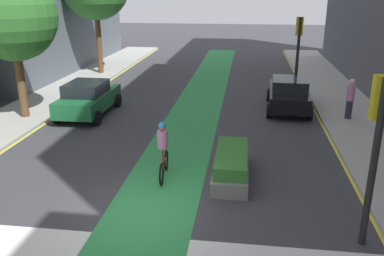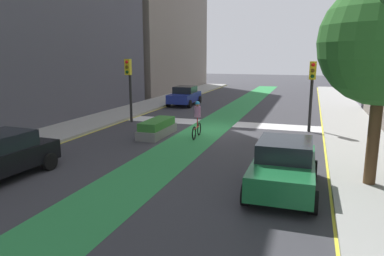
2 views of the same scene
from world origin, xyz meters
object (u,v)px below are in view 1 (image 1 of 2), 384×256
Objects in this scene: car_black_right_far at (289,94)px; street_tree_near at (12,17)px; pedestrian_sidewalk_right_a at (350,98)px; median_planter at (231,165)px; car_green_left_far at (88,98)px; traffic_signal_near_right at (377,129)px; cyclist_in_lane at (163,149)px; traffic_signal_far_right at (298,41)px.

street_tree_near reaches higher than car_black_right_far.
pedestrian_sidewalk_right_a is 14.77m from street_tree_near.
median_planter is at bearing -127.64° from pedestrian_sidewalk_right_a.
street_tree_near is 2.08× the size of median_planter.
car_green_left_far is at bearing 139.70° from median_planter.
car_green_left_far is at bearing -177.45° from pedestrian_sidewalk_right_a.
traffic_signal_near_right is at bearing -100.44° from pedestrian_sidewalk_right_a.
cyclist_in_lane is 9.63m from pedestrian_sidewalk_right_a.
street_tree_near reaches higher than cyclist_in_lane.
pedestrian_sidewalk_right_a reaches higher than car_black_right_far.
traffic_signal_far_right is 5.17m from pedestrian_sidewalk_right_a.
car_green_left_far reaches higher than median_planter.
traffic_signal_near_right reaches higher than cyclist_in_lane.
traffic_signal_near_right reaches higher than pedestrian_sidewalk_right_a.
car_green_left_far is 1.40× the size of median_planter.
car_black_right_far reaches higher than median_planter.
car_green_left_far is 8.97m from median_planter.
street_tree_near is at bearing -173.66° from pedestrian_sidewalk_right_a.
median_planter is (-2.99, -10.75, -2.53)m from traffic_signal_far_right.
traffic_signal_far_right is 0.67× the size of street_tree_near.
street_tree_near is at bearing -154.11° from traffic_signal_far_right.
cyclist_in_lane is at bearing -52.26° from car_green_left_far.
car_green_left_far is 9.46m from car_black_right_far.
street_tree_near is (-14.28, -1.59, 3.42)m from pedestrian_sidewalk_right_a.
car_green_left_far and car_black_right_far have the same top height.
car_black_right_far is (-0.59, -2.91, -2.13)m from traffic_signal_far_right.
car_green_left_far is 2.26× the size of cyclist_in_lane.
car_green_left_far is at bearing 138.63° from traffic_signal_near_right.
car_black_right_far is at bearing 93.97° from traffic_signal_near_right.
car_green_left_far is (-9.83, -4.95, -2.13)m from traffic_signal_far_right.
car_green_left_far is (-9.99, 8.80, -1.95)m from traffic_signal_near_right.
street_tree_near reaches higher than traffic_signal_near_right.
traffic_signal_near_right is 11.04m from car_black_right_far.
traffic_signal_far_right is (-0.16, 13.75, 0.19)m from traffic_signal_near_right.
traffic_signal_near_right is 0.93× the size of traffic_signal_far_right.
traffic_signal_near_right is 1.30× the size of median_planter.
traffic_signal_far_right is 1.00× the size of car_green_left_far.
car_black_right_far is 1.43× the size of median_planter.
traffic_signal_far_right is at bearing 25.89° from street_tree_near.
median_planter is at bearing -40.30° from car_green_left_far.
traffic_signal_far_right is 11.21m from car_green_left_far.
traffic_signal_far_right reaches higher than median_planter.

